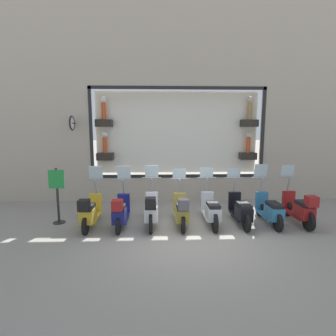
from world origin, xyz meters
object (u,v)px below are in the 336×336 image
object	(u,v)px
scooter_olive_4	(181,211)
scooter_navy_6	(121,212)
scooter_white_5	(151,210)
scooter_teal_1	(270,210)
shop_sign_post	(57,194)
scooter_black_2	(241,210)
scooter_silver_3	(211,211)
scooter_yellow_7	(90,212)
scooter_red_0	(300,209)

from	to	relation	value
scooter_olive_4	scooter_navy_6	world-z (taller)	scooter_navy_6
scooter_white_5	scooter_navy_6	bearing A→B (deg)	90.96
scooter_teal_1	shop_sign_post	xyz separation A→B (m)	(0.34, 6.27, 0.46)
scooter_teal_1	scooter_olive_4	bearing A→B (deg)	91.55
scooter_teal_1	scooter_black_2	size ratio (longest dim) A/B	1.00
scooter_navy_6	scooter_teal_1	bearing A→B (deg)	-89.08
scooter_silver_3	shop_sign_post	world-z (taller)	shop_sign_post
scooter_teal_1	scooter_yellow_7	distance (m)	5.23
scooter_olive_4	scooter_white_5	size ratio (longest dim) A/B	0.99
scooter_red_0	shop_sign_post	bearing A→B (deg)	86.80
scooter_red_0	scooter_navy_6	size ratio (longest dim) A/B	1.01
scooter_silver_3	scooter_red_0	bearing A→B (deg)	-91.21
scooter_white_5	scooter_teal_1	bearing A→B (deg)	-89.10
scooter_navy_6	shop_sign_post	distance (m)	2.00
scooter_black_2	shop_sign_post	world-z (taller)	shop_sign_post
scooter_black_2	shop_sign_post	bearing A→B (deg)	86.32
scooter_silver_3	shop_sign_post	bearing A→B (deg)	85.65
scooter_silver_3	scooter_navy_6	world-z (taller)	scooter_navy_6
scooter_navy_6	shop_sign_post	size ratio (longest dim) A/B	1.07
scooter_red_0	scooter_olive_4	xyz separation A→B (m)	(-0.01, 3.49, -0.03)
scooter_olive_4	scooter_yellow_7	xyz separation A→B (m)	(0.00, 2.61, 0.01)
scooter_white_5	scooter_red_0	bearing A→B (deg)	-90.01
scooter_black_2	scooter_white_5	distance (m)	2.62
scooter_teal_1	scooter_yellow_7	size ratio (longest dim) A/B	1.00
scooter_black_2	scooter_white_5	bearing A→B (deg)	91.13
scooter_olive_4	scooter_white_5	bearing A→B (deg)	88.97
scooter_red_0	scooter_white_5	world-z (taller)	scooter_white_5
scooter_white_5	scooter_yellow_7	distance (m)	1.74
scooter_red_0	scooter_olive_4	size ratio (longest dim) A/B	1.01
scooter_navy_6	scooter_yellow_7	distance (m)	0.87
scooter_teal_1	shop_sign_post	distance (m)	6.29
scooter_silver_3	scooter_navy_6	size ratio (longest dim) A/B	1.01
scooter_white_5	shop_sign_post	size ratio (longest dim) A/B	1.09
scooter_olive_4	scooter_red_0	bearing A→B (deg)	-89.76
scooter_black_2	scooter_navy_6	xyz separation A→B (m)	(-0.07, 3.49, 0.03)
scooter_silver_3	scooter_navy_6	xyz separation A→B (m)	(-0.07, 2.61, 0.02)
scooter_yellow_7	shop_sign_post	bearing A→B (deg)	68.48
scooter_white_5	scooter_olive_4	bearing A→B (deg)	-91.03
shop_sign_post	scooter_white_5	bearing A→B (deg)	-98.15
scooter_red_0	scooter_navy_6	distance (m)	5.23
scooter_silver_3	shop_sign_post	xyz separation A→B (m)	(0.34, 4.53, 0.46)
scooter_black_2	scooter_silver_3	bearing A→B (deg)	89.82
scooter_silver_3	scooter_white_5	size ratio (longest dim) A/B	1.00
scooter_black_2	scooter_olive_4	xyz separation A→B (m)	(-0.07, 1.74, 0.03)
scooter_teal_1	scooter_silver_3	world-z (taller)	scooter_teal_1
scooter_silver_3	scooter_navy_6	bearing A→B (deg)	91.51
scooter_olive_4	shop_sign_post	distance (m)	3.70
scooter_teal_1	scooter_silver_3	distance (m)	1.74
scooter_red_0	scooter_black_2	world-z (taller)	scooter_red_0
scooter_teal_1	scooter_black_2	world-z (taller)	scooter_teal_1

